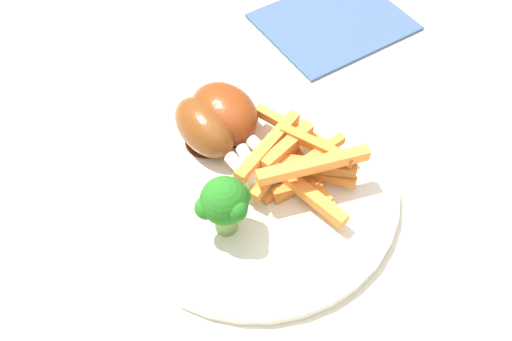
# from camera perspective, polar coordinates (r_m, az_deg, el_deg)

# --- Properties ---
(dining_table) EXTENTS (1.10, 0.75, 0.72)m
(dining_table) POSITION_cam_1_polar(r_m,az_deg,el_deg) (0.63, -2.54, -6.85)
(dining_table) COLOR silver
(dining_table) RESTS_ON ground_plane
(dinner_plate) EXTENTS (0.27, 0.27, 0.01)m
(dinner_plate) POSITION_cam_1_polar(r_m,az_deg,el_deg) (0.53, -0.00, -1.70)
(dinner_plate) COLOR white
(dinner_plate) RESTS_ON dining_table
(broccoli_floret_front) EXTENTS (0.05, 0.04, 0.06)m
(broccoli_floret_front) POSITION_cam_1_polar(r_m,az_deg,el_deg) (0.46, -3.28, -3.38)
(broccoli_floret_front) COLOR #7BA24A
(broccoli_floret_front) RESTS_ON dinner_plate
(carrot_fries_pile) EXTENTS (0.12, 0.13, 0.04)m
(carrot_fries_pile) POSITION_cam_1_polar(r_m,az_deg,el_deg) (0.51, 4.65, 0.73)
(carrot_fries_pile) COLOR orange
(carrot_fries_pile) RESTS_ON dinner_plate
(chicken_drumstick_near) EXTENTS (0.11, 0.11, 0.05)m
(chicken_drumstick_near) POSITION_cam_1_polar(r_m,az_deg,el_deg) (0.54, -3.09, 5.73)
(chicken_drumstick_near) COLOR #5E200C
(chicken_drumstick_near) RESTS_ON dinner_plate
(chicken_drumstick_far) EXTENTS (0.09, 0.12, 0.04)m
(chicken_drumstick_far) POSITION_cam_1_polar(r_m,az_deg,el_deg) (0.54, -2.73, 4.88)
(chicken_drumstick_far) COLOR #511A11
(chicken_drumstick_far) RESTS_ON dinner_plate
(chicken_drumstick_extra) EXTENTS (0.10, 0.11, 0.05)m
(chicken_drumstick_extra) POSITION_cam_1_polar(r_m,az_deg,el_deg) (0.53, -5.08, 4.15)
(chicken_drumstick_extra) COLOR #52230D
(chicken_drumstick_extra) RESTS_ON dinner_plate
(napkin) EXTENTS (0.22, 0.22, 0.00)m
(napkin) POSITION_cam_1_polar(r_m,az_deg,el_deg) (0.71, 7.96, 14.92)
(napkin) COLOR #3D5684
(napkin) RESTS_ON dining_table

